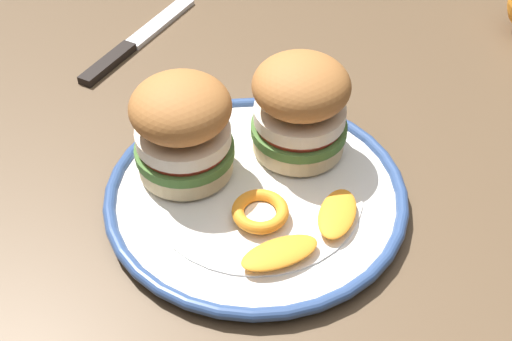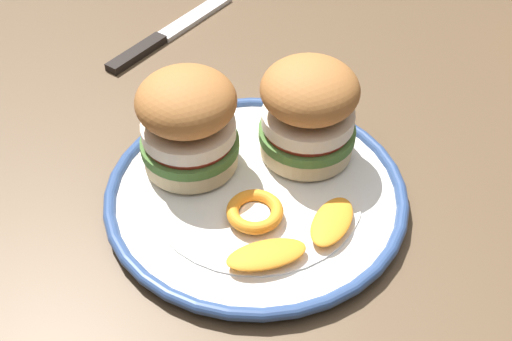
% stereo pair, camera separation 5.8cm
% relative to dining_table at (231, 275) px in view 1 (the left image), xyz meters
% --- Properties ---
extents(dining_table, '(1.38, 1.04, 0.74)m').
position_rel_dining_table_xyz_m(dining_table, '(0.00, 0.00, 0.00)').
color(dining_table, brown).
rests_on(dining_table, ground).
extents(dinner_plate, '(0.29, 0.29, 0.02)m').
position_rel_dining_table_xyz_m(dinner_plate, '(-0.03, -0.02, 0.10)').
color(dinner_plate, white).
rests_on(dinner_plate, dining_table).
extents(sandwich_half_left, '(0.10, 0.10, 0.10)m').
position_rel_dining_table_xyz_m(sandwich_half_left, '(0.03, -0.05, 0.16)').
color(sandwich_half_left, beige).
rests_on(sandwich_half_left, dinner_plate).
extents(sandwich_half_right, '(0.11, 0.11, 0.10)m').
position_rel_dining_table_xyz_m(sandwich_half_right, '(-0.08, -0.07, 0.16)').
color(sandwich_half_right, beige).
rests_on(sandwich_half_right, dinner_plate).
extents(orange_peel_curled, '(0.05, 0.05, 0.01)m').
position_rel_dining_table_xyz_m(orange_peel_curled, '(-0.03, 0.02, 0.11)').
color(orange_peel_curled, orange).
rests_on(orange_peel_curled, dinner_plate).
extents(orange_peel_strip_long, '(0.07, 0.05, 0.01)m').
position_rel_dining_table_xyz_m(orange_peel_strip_long, '(-0.03, 0.07, 0.11)').
color(orange_peel_strip_long, orange).
rests_on(orange_peel_strip_long, dinner_plate).
extents(orange_peel_strip_short, '(0.06, 0.07, 0.01)m').
position_rel_dining_table_xyz_m(orange_peel_strip_short, '(-0.09, 0.03, 0.11)').
color(orange_peel_strip_short, orange).
rests_on(orange_peel_strip_short, dinner_plate).
extents(table_knife, '(0.15, 0.18, 0.01)m').
position_rel_dining_table_xyz_m(table_knife, '(0.08, -0.31, 0.09)').
color(table_knife, silver).
rests_on(table_knife, dining_table).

